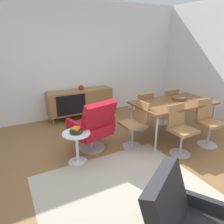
% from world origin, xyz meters
% --- Properties ---
extents(ground_plane, '(8.32, 8.32, 0.00)m').
position_xyz_m(ground_plane, '(0.00, 0.00, 0.00)').
color(ground_plane, olive).
extents(wall_back, '(6.80, 0.12, 2.80)m').
position_xyz_m(wall_back, '(0.00, 2.60, 1.40)').
color(wall_back, white).
rests_on(wall_back, ground_plane).
extents(sideboard, '(1.60, 0.45, 0.72)m').
position_xyz_m(sideboard, '(0.16, 2.30, 0.44)').
color(sideboard, olive).
rests_on(sideboard, ground_plane).
extents(vase_cobalt, '(0.13, 0.13, 0.12)m').
position_xyz_m(vase_cobalt, '(0.20, 2.30, 0.78)').
color(vase_cobalt, maroon).
rests_on(vase_cobalt, sideboard).
extents(dining_table, '(1.60, 0.90, 0.74)m').
position_xyz_m(dining_table, '(1.43, 0.41, 0.70)').
color(dining_table, brown).
rests_on(dining_table, ground_plane).
extents(wooden_bowl_on_table, '(0.26, 0.26, 0.06)m').
position_xyz_m(wooden_bowl_on_table, '(1.62, 0.47, 0.77)').
color(wooden_bowl_on_table, brown).
rests_on(wooden_bowl_on_table, dining_table).
extents(dining_chair_near_window, '(0.43, 0.40, 0.86)m').
position_xyz_m(dining_chair_near_window, '(0.55, 0.41, 0.47)').
color(dining_chair_near_window, '#9E7042').
rests_on(dining_chair_near_window, ground_plane).
extents(dining_chair_back_right, '(0.41, 0.43, 0.86)m').
position_xyz_m(dining_chair_back_right, '(1.78, 0.97, 0.47)').
color(dining_chair_back_right, '#9E7042').
rests_on(dining_chair_back_right, ground_plane).
extents(dining_chair_front_right, '(0.41, 0.44, 0.86)m').
position_xyz_m(dining_chair_front_right, '(1.79, -0.15, 0.47)').
color(dining_chair_front_right, '#9E7042').
rests_on(dining_chair_front_right, ground_plane).
extents(dining_chair_back_left, '(0.42, 0.45, 0.86)m').
position_xyz_m(dining_chair_back_left, '(1.08, 0.97, 0.47)').
color(dining_chair_back_left, '#9E7042').
rests_on(dining_chair_back_left, ground_plane).
extents(dining_chair_front_left, '(0.42, 0.44, 0.86)m').
position_xyz_m(dining_chair_front_left, '(1.08, -0.15, 0.47)').
color(dining_chair_front_left, '#9E7042').
rests_on(dining_chair_front_left, ground_plane).
extents(lounge_chair_red, '(0.82, 0.77, 0.95)m').
position_xyz_m(lounge_chair_red, '(-0.19, 0.65, 0.47)').
color(lounge_chair_red, red).
rests_on(lounge_chair_red, ground_plane).
extents(side_table_round, '(0.44, 0.44, 0.52)m').
position_xyz_m(side_table_round, '(-0.58, 0.40, 0.32)').
color(side_table_round, white).
rests_on(side_table_round, ground_plane).
extents(fruit_bowl, '(0.20, 0.20, 0.11)m').
position_xyz_m(fruit_bowl, '(-0.58, 0.40, 0.56)').
color(fruit_bowl, '#262628').
rests_on(fruit_bowl, side_table_round).
extents(area_rug, '(2.20, 1.70, 0.01)m').
position_xyz_m(area_rug, '(-0.27, -0.50, 0.00)').
color(area_rug, '#B7AD99').
rests_on(area_rug, ground_plane).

